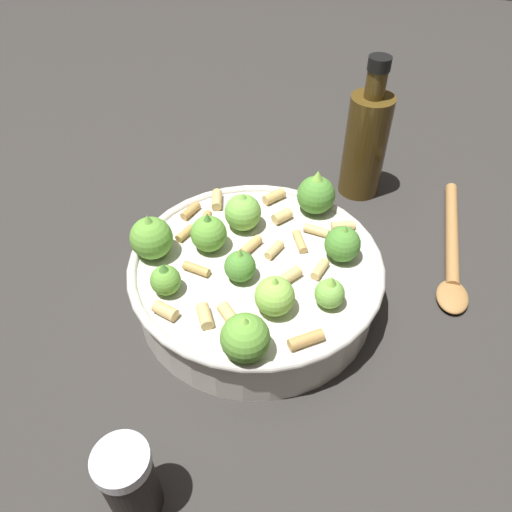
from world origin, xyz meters
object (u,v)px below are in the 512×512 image
object	(u,v)px
olive_oil_bottle	(366,142)
wooden_spoon	(452,250)
pepper_shaker	(130,481)
cooking_pan	(255,275)

from	to	relation	value
olive_oil_bottle	wooden_spoon	world-z (taller)	olive_oil_bottle
wooden_spoon	pepper_shaker	bearing A→B (deg)	57.66
wooden_spoon	cooking_pan	bearing A→B (deg)	33.38
cooking_pan	olive_oil_bottle	size ratio (longest dim) A/B	1.41
pepper_shaker	olive_oil_bottle	distance (m)	0.50
cooking_pan	wooden_spoon	size ratio (longest dim) A/B	1.14
cooking_pan	wooden_spoon	distance (m)	0.26
pepper_shaker	wooden_spoon	distance (m)	0.45
cooking_pan	wooden_spoon	xyz separation A→B (m)	(-0.21, -0.14, -0.03)
olive_oil_bottle	wooden_spoon	distance (m)	0.18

